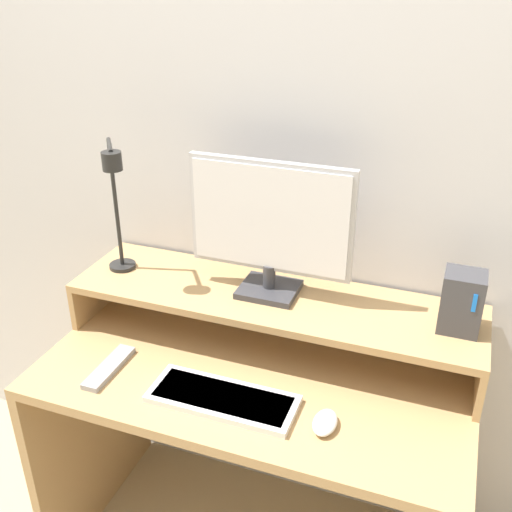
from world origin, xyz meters
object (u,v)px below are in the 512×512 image
Objects in this scene: router_dock at (462,302)px; desk_lamp at (116,199)px; remote_control at (109,368)px; keyboard at (223,399)px; mouse at (325,422)px; monitor at (270,225)px.

desk_lamp is at bearing -176.68° from router_dock.
keyboard is at bearing -2.16° from remote_control.
mouse is at bearing 0.09° from keyboard.
desk_lamp is 2.54× the size of router_dock.
keyboard is at bearing -30.59° from desk_lamp.
keyboard is (-0.01, -0.32, -0.35)m from monitor.
keyboard is (0.43, -0.25, -0.40)m from desk_lamp.
remote_control is (-0.61, 0.01, -0.01)m from mouse.
mouse is (0.25, -0.32, -0.35)m from monitor.
router_dock is (0.96, 0.06, -0.17)m from desk_lamp.
keyboard is (-0.53, -0.31, -0.23)m from router_dock.
router_dock is 0.43× the size of keyboard.
monitor is 1.21× the size of keyboard.
monitor is 0.54m from router_dock.
monitor is 1.12× the size of desk_lamp.
monitor is at bearing 8.61° from desk_lamp.
mouse reaches higher than keyboard.
monitor reaches higher than keyboard.
mouse is at bearing -130.99° from router_dock.
router_dock is at bearing 29.87° from keyboard.
desk_lamp is 0.98m from router_dock.
router_dock is 0.82× the size of remote_control.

